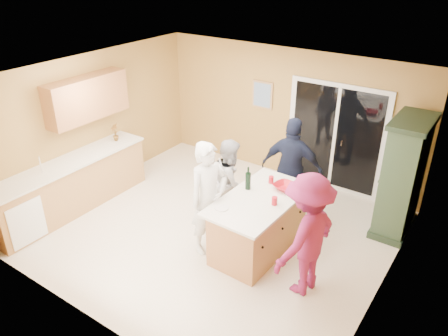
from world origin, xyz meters
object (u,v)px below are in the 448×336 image
Objects in this scene: green_hutch at (402,178)px; woman_grey at (231,181)px; woman_magenta at (307,235)px; woman_white at (209,199)px; woman_navy at (292,169)px; kitchen_island at (258,226)px.

green_hutch is 1.31× the size of woman_grey.
woman_grey is 0.85× the size of woman_magenta.
woman_magenta is at bearing -72.15° from woman_white.
woman_white is 1.69m from woman_navy.
woman_grey is 1.06m from woman_navy.
kitchen_island is at bearing -144.84° from woman_grey.
woman_magenta is at bearing -106.40° from green_hutch.
woman_navy is (-0.07, 1.19, 0.47)m from kitchen_island.
woman_white is at bearing -79.35° from woman_magenta.
kitchen_island is 1.20× the size of woman_grey.
green_hutch is 1.11× the size of woman_magenta.
woman_grey is at bearing -151.25° from green_hutch.
green_hutch is 3.12m from woman_white.
woman_magenta reaches higher than woman_grey.
woman_navy is (0.75, 0.73, 0.15)m from woman_grey.
kitchen_island is 0.89m from woman_white.
woman_magenta is at bearing -141.45° from woman_grey.
woman_white is at bearing 59.36° from woman_navy.
woman_navy is at bearing -136.86° from woman_magenta.
woman_navy is 1.02× the size of woman_magenta.
green_hutch reaches higher than kitchen_island.
woman_white is at bearing -146.20° from kitchen_island.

